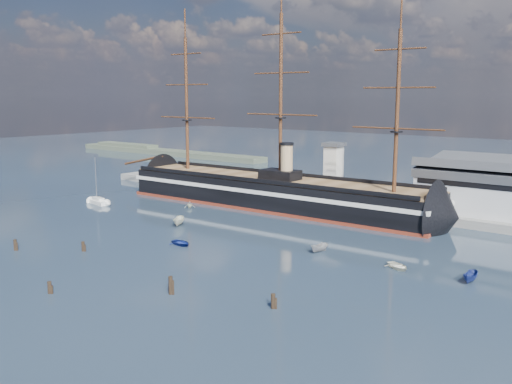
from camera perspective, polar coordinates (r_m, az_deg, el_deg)
The scene contains 17 objects.
ground at distance 132.06m, azimuth -0.82°, elevation -3.27°, with size 600.00×600.00×0.00m, color #202F3E.
quay at distance 156.18m, azimuth 10.43°, elevation -1.39°, with size 180.00×18.00×2.00m, color slate.
quay_tower at distance 155.40m, azimuth 7.74°, elevation 2.27°, with size 5.00×5.00×15.00m.
shoreline at distance 295.54m, azimuth -10.20°, elevation 4.10°, with size 120.00×10.00×4.00m.
warship at distance 152.19m, azimuth 1.28°, elevation 0.02°, with size 113.07×18.44×53.94m.
sailboat at distance 162.33m, azimuth -15.51°, elevation -0.87°, with size 8.35×3.77×12.89m.
motorboat_a at distance 132.13m, azimuth -7.71°, elevation -3.35°, with size 6.24×2.29×2.50m, color silver.
motorboat_b at distance 115.26m, azimuth -7.50°, elevation -5.30°, with size 3.02×1.21×1.41m, color navy.
motorboat_c at distance 110.05m, azimuth 6.36°, elevation -6.00°, with size 5.09×1.87×2.04m, color #949494.
motorboat_d at distance 152.25m, azimuth -6.65°, elevation -1.58°, with size 5.26×2.28×1.93m, color silver.
motorboat_e at distance 102.26m, azimuth 14.00°, elevation -7.47°, with size 3.04×1.22×1.42m, color silver.
motorboat_f at distance 98.57m, azimuth 20.64°, elevation -8.47°, with size 5.44×1.99×2.18m, color navy.
piling_near_left at distance 120.04m, azimuth -22.91°, elevation -5.39°, with size 0.64×0.64×2.86m, color black.
piling_near_mid at distance 93.04m, azimuth -19.91°, elevation -9.51°, with size 0.64×0.64×2.59m, color black.
piling_near_right at distance 88.24m, azimuth -8.52°, elevation -10.07°, with size 0.64×0.64×3.52m, color black.
piling_far_right at distance 81.90m, azimuth 1.72°, elevation -11.56°, with size 0.64×0.64×2.87m, color black.
piling_extra at distance 114.97m, azimuth -16.88°, elevation -5.68°, with size 0.64×0.64×2.62m, color black.
Camera 1 is at (81.26, -59.75, 29.77)m, focal length 40.00 mm.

